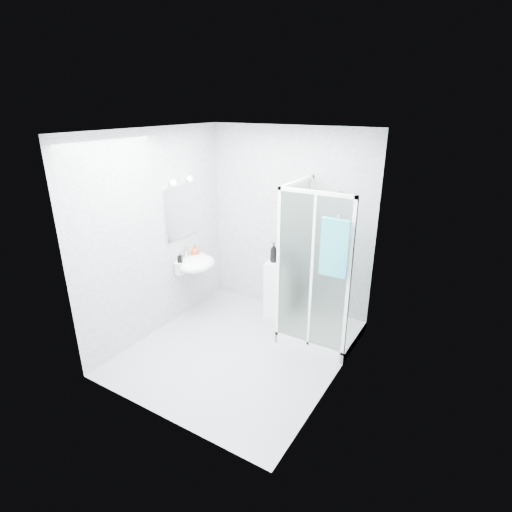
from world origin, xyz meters
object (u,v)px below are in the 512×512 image
Objects in this scene: wall_basin at (195,264)px; shampoo_bottle_a at (274,252)px; soap_dispenser_black at (180,258)px; storage_cabinet at (280,289)px; shampoo_bottle_b at (285,254)px; hand_towel at (334,247)px; shower_enclosure at (315,307)px; soap_dispenser_orange at (195,250)px.

shampoo_bottle_a is (0.93, 0.55, 0.17)m from wall_basin.
soap_dispenser_black is (-0.09, -0.19, 0.13)m from wall_basin.
soap_dispenser_black is at bearing -144.15° from shampoo_bottle_a.
shampoo_bottle_b is (0.08, -0.01, 0.55)m from storage_cabinet.
hand_towel is at bearing -30.57° from shampoo_bottle_a.
shower_enclosure reaches higher than hand_towel.
shampoo_bottle_a is (-1.07, 0.63, -0.48)m from hand_towel.
shampoo_bottle_b is at bearing 155.85° from shower_enclosure.
storage_cabinet is at bearing 35.19° from soap_dispenser_black.
shower_enclosure is 0.92m from shampoo_bottle_a.
storage_cabinet is (1.01, 0.59, -0.38)m from wall_basin.
shampoo_bottle_a reaches higher than storage_cabinet.
soap_dispenser_black is (-2.09, -0.10, -0.51)m from hand_towel.
wall_basin is 0.86× the size of hand_towel.
hand_towel is 4.79× the size of soap_dispenser_black.
shampoo_bottle_a is at bearing 35.85° from soap_dispenser_black.
wall_basin reaches higher than soap_dispenser_black.
shampoo_bottle_a reaches higher than shampoo_bottle_b.
shower_enclosure is 3.08× the size of hand_towel.
soap_dispenser_black is (-1.75, -0.51, 0.48)m from shower_enclosure.
wall_basin is 2.10m from hand_towel.
soap_dispenser_black is (-1.02, -0.74, -0.04)m from shampoo_bottle_a.
hand_towel is 2.15m from soap_dispenser_black.
hand_towel is 2.14m from soap_dispenser_orange.
shower_enclosure reaches higher than soap_dispenser_orange.
soap_dispenser_orange is (-1.00, -0.44, -0.02)m from shampoo_bottle_a.
wall_basin is 3.44× the size of soap_dispenser_orange.
soap_dispenser_black is (-1.18, -0.76, -0.03)m from shampoo_bottle_b.
storage_cabinet is at bearing 145.82° from hand_towel.
shampoo_bottle_a is (-0.08, -0.04, 0.55)m from storage_cabinet.
hand_towel reaches higher than soap_dispenser_orange.
shampoo_bottle_a is 1.68× the size of soap_dispenser_orange.
shower_enclosure is at bearing 16.14° from soap_dispenser_black.
hand_towel reaches higher than soap_dispenser_black.
hand_towel is 1.22m from shampoo_bottle_b.
shower_enclosure is at bearing -17.49° from shampoo_bottle_a.
shampoo_bottle_b is at bearing -14.70° from storage_cabinet.
storage_cabinet is at bearing 25.98° from shampoo_bottle_a.
shampoo_bottle_a reaches higher than soap_dispenser_black.
soap_dispenser_orange is at bearing -160.39° from storage_cabinet.
shampoo_bottle_b is (-0.91, 0.66, -0.48)m from hand_towel.
shampoo_bottle_b is at bearing 8.72° from shampoo_bottle_a.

